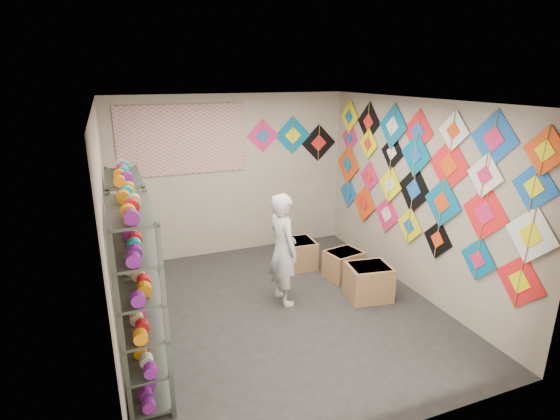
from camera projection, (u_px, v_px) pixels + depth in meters
name	position (u px, v px, depth m)	size (l,w,h in m)	color
ground	(281.00, 311.00, 5.78)	(4.50, 4.50, 0.00)	#272422
room_walls	(281.00, 191.00, 5.29)	(4.50, 4.50, 4.50)	tan
shelf_rack_front	(139.00, 301.00, 4.12)	(0.40, 1.10, 1.90)	#4C5147
shelf_rack_back	(131.00, 251.00, 5.27)	(0.40, 1.10, 1.90)	#4C5147
string_spools	(134.00, 265.00, 4.67)	(0.12, 2.36, 0.12)	#E90E6E
kite_wall_display	(415.00, 177.00, 5.98)	(0.06, 4.32, 2.06)	red
back_wall_kites	(295.00, 138.00, 7.59)	(1.67, 0.02, 0.82)	#E41B58
poster	(182.00, 140.00, 6.88)	(2.00, 0.01, 1.10)	#964EA9
shopkeeper	(283.00, 249.00, 5.80)	(0.43, 0.60, 1.54)	beige
carton_a	(368.00, 282.00, 6.05)	(0.58, 0.48, 0.48)	brown
carton_b	(344.00, 264.00, 6.67)	(0.52, 0.42, 0.42)	brown
carton_c	(299.00, 253.00, 7.05)	(0.47, 0.51, 0.45)	brown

